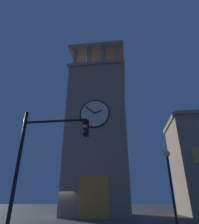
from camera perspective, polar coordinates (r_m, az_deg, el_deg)
The scene contains 4 objects.
ground_plane at distance 22.64m, azimuth -11.08°, elevation -28.58°, with size 200.00×200.00×0.00m, color #424247.
clocktower at distance 26.78m, azimuth -0.14°, elevation -6.72°, with size 8.08×8.98×25.97m.
traffic_signal_near at distance 9.05m, azimuth -16.81°, elevation -10.88°, with size 3.19×0.41×5.54m.
street_lamp at distance 13.64m, azimuth 20.04°, elevation -16.27°, with size 0.44×0.44×4.67m.
Camera 1 is at (-6.59, 21.61, 1.56)m, focal length 30.73 mm.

